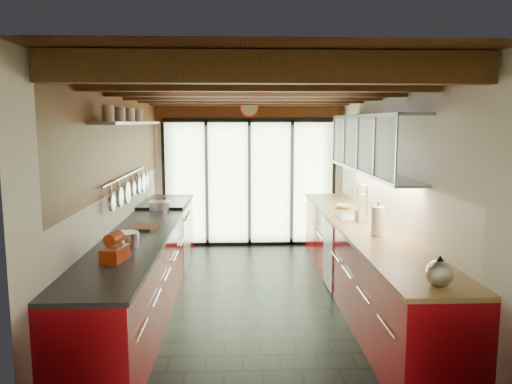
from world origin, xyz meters
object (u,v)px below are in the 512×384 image
Objects in this scene: paper_towel at (378,221)px; bowl at (344,207)px; stand_mixer at (115,249)px; soap_bottle at (360,213)px; kettle at (439,272)px.

paper_towel is 1.68m from bowl.
bowl is (0.00, 1.67, -0.13)m from paper_towel.
paper_towel is at bearing 18.49° from stand_mixer.
bowl is (0.00, 0.91, -0.08)m from soap_bottle.
stand_mixer is at bearing -161.51° from paper_towel.
paper_towel reaches higher than soap_bottle.
kettle is 1.18× the size of bowl.
paper_towel is (2.54, 0.85, 0.05)m from stand_mixer.
soap_bottle is (0.00, 2.37, -0.00)m from kettle.
kettle is 1.62m from paper_towel.
stand_mixer is at bearing -147.70° from soap_bottle.
kettle is (2.54, -0.77, 0.00)m from stand_mixer.
paper_towel reaches higher than kettle.
stand_mixer is 0.84× the size of paper_towel.
paper_towel is at bearing -90.00° from bowl.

